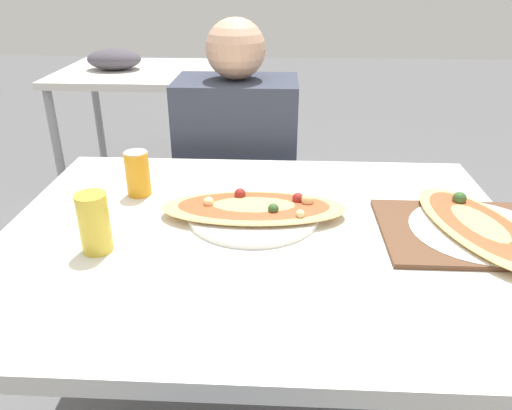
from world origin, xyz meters
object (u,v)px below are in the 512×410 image
at_px(chair_far_seated, 240,191).
at_px(person_seated, 237,156).
at_px(pizza_second, 479,228).
at_px(pizza_main, 254,210).
at_px(soda_can, 138,173).
at_px(dining_table, 259,257).
at_px(drink_glass, 94,223).

relative_size(chair_far_seated, person_seated, 0.76).
bearing_deg(person_seated, chair_far_seated, -90.00).
bearing_deg(pizza_second, person_seated, 132.66).
xyz_separation_m(pizza_main, pizza_second, (0.53, -0.07, -0.00)).
relative_size(soda_can, pizza_second, 0.26).
height_order(dining_table, pizza_main, pizza_main).
xyz_separation_m(dining_table, soda_can, (-0.34, 0.20, 0.13)).
relative_size(person_seated, soda_can, 9.48).
xyz_separation_m(chair_far_seated, pizza_second, (0.63, -0.80, 0.28)).
distance_m(dining_table, person_seated, 0.71).
height_order(dining_table, drink_glass, drink_glass).
bearing_deg(pizza_main, chair_far_seated, 97.60).
relative_size(dining_table, person_seated, 1.05).
relative_size(pizza_main, pizza_second, 0.99).
relative_size(drink_glass, pizza_second, 0.29).
distance_m(chair_far_seated, soda_can, 0.73).
distance_m(person_seated, pizza_main, 0.63).
xyz_separation_m(person_seated, pizza_second, (0.63, -0.69, 0.09)).
xyz_separation_m(dining_table, pizza_second, (0.52, 0.01, 0.09)).
relative_size(person_seated, pizza_second, 2.48).
height_order(pizza_main, soda_can, soda_can).
distance_m(person_seated, pizza_second, 0.94).
xyz_separation_m(dining_table, pizza_main, (-0.02, 0.08, 0.09)).
bearing_deg(soda_can, chair_far_seated, 69.69).
bearing_deg(soda_can, person_seated, 65.50).
height_order(pizza_main, drink_glass, drink_glass).
bearing_deg(pizza_second, soda_can, 167.84).
bearing_deg(pizza_second, dining_table, -178.40).
bearing_deg(dining_table, pizza_main, 101.21).
distance_m(soda_can, pizza_second, 0.88).
relative_size(chair_far_seated, pizza_main, 1.91).
xyz_separation_m(drink_glass, pizza_second, (0.87, 0.11, -0.05)).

